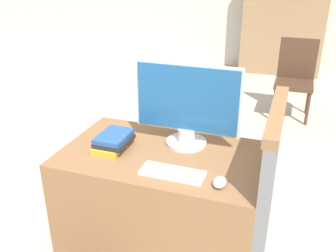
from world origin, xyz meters
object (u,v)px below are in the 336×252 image
Objects in this scene: monitor at (187,106)px; book_stack at (113,141)px; far_chair at (295,75)px; mouse at (220,182)px; keyboard at (173,173)px.

book_stack is at bearing -153.49° from monitor.
monitor is 2.77m from far_chair.
mouse is at bearing -15.56° from book_stack.
monitor reaches higher than far_chair.
far_chair is (0.95, 2.86, -0.30)m from book_stack.
monitor is 1.86× the size of keyboard.
monitor is 0.53m from mouse.
monitor reaches higher than keyboard.
book_stack is (-0.68, 0.19, 0.02)m from mouse.
book_stack is at bearing 158.58° from keyboard.
book_stack is 3.03m from far_chair.
keyboard is 1.31× the size of book_stack.
far_chair is (0.27, 3.05, -0.28)m from mouse.
book_stack is 0.28× the size of far_chair.
keyboard is at bearing 174.98° from mouse.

